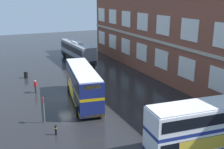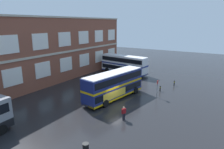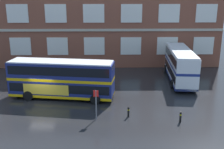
# 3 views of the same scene
# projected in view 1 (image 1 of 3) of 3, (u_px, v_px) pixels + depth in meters

# --- Properties ---
(ground_plane) EXTENTS (120.00, 120.00, 0.00)m
(ground_plane) POSITION_uv_depth(u_px,v_px,m) (84.00, 95.00, 34.98)
(ground_plane) COLOR black
(brick_terminal_building) EXTENTS (49.58, 8.19, 12.31)m
(brick_terminal_building) POSITION_uv_depth(u_px,v_px,m) (185.00, 39.00, 40.24)
(brick_terminal_building) COLOR brown
(brick_terminal_building) RESTS_ON ground
(double_decker_near) EXTENTS (11.27, 4.28, 4.07)m
(double_decker_near) POSITION_uv_depth(u_px,v_px,m) (83.00, 84.00, 32.35)
(double_decker_near) COLOR navy
(double_decker_near) RESTS_ON ground
(double_decker_middle) EXTENTS (3.72, 11.21, 4.07)m
(double_decker_middle) POSITION_uv_depth(u_px,v_px,m) (211.00, 124.00, 22.43)
(double_decker_middle) COLOR silver
(double_decker_middle) RESTS_ON ground
(touring_coach) EXTENTS (12.10, 3.30, 3.80)m
(touring_coach) POSITION_uv_depth(u_px,v_px,m) (77.00, 52.00, 51.55)
(touring_coach) COLOR gray
(touring_coach) RESTS_ON ground
(waiting_passenger) EXTENTS (0.62, 0.39, 1.70)m
(waiting_passenger) POSITION_uv_depth(u_px,v_px,m) (35.00, 86.00, 35.55)
(waiting_passenger) COLOR black
(waiting_passenger) RESTS_ON ground
(bus_stand_flag) EXTENTS (0.44, 0.10, 2.70)m
(bus_stand_flag) POSITION_uv_depth(u_px,v_px,m) (44.00, 108.00, 27.00)
(bus_stand_flag) COLOR slate
(bus_stand_flag) RESTS_ON ground
(station_litter_bin) EXTENTS (0.60, 0.60, 1.03)m
(station_litter_bin) POSITION_uv_depth(u_px,v_px,m) (26.00, 75.00, 41.91)
(station_litter_bin) COLOR black
(station_litter_bin) RESTS_ON ground
(safety_bollard_east) EXTENTS (0.19, 0.19, 0.95)m
(safety_bollard_east) POSITION_uv_depth(u_px,v_px,m) (56.00, 130.00, 24.99)
(safety_bollard_east) COLOR black
(safety_bollard_east) RESTS_ON ground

